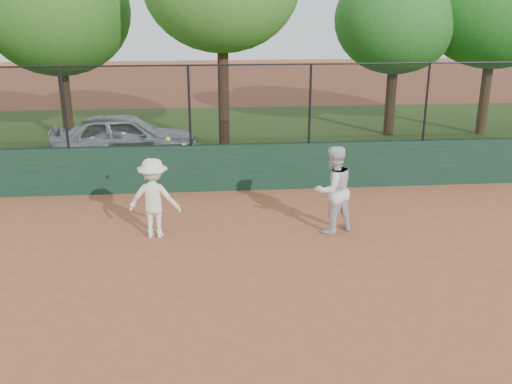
{
  "coord_description": "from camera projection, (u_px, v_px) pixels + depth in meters",
  "views": [
    {
      "loc": [
        -0.12,
        -8.02,
        4.65
      ],
      "look_at": [
        0.8,
        2.2,
        1.2
      ],
      "focal_mm": 40.0,
      "sensor_mm": 36.0,
      "label": 1
    }
  ],
  "objects": [
    {
      "name": "ground",
      "position": [
        218.0,
        309.0,
        9.06
      ],
      "size": [
        80.0,
        80.0,
        0.0
      ],
      "primitive_type": "plane",
      "color": "#A95636",
      "rests_on": "ground"
    },
    {
      "name": "back_wall",
      "position": [
        211.0,
        168.0,
        14.53
      ],
      "size": [
        26.0,
        0.2,
        1.2
      ],
      "primitive_type": "cube",
      "color": "#193725",
      "rests_on": "ground"
    },
    {
      "name": "grass_strip",
      "position": [
        209.0,
        137.0,
        20.39
      ],
      "size": [
        36.0,
        12.0,
        0.01
      ],
      "primitive_type": "cube",
      "color": "#2A4916",
      "rests_on": "ground"
    },
    {
      "name": "parked_car",
      "position": [
        124.0,
        137.0,
        17.17
      ],
      "size": [
        4.49,
        2.18,
        1.48
      ],
      "primitive_type": "imported",
      "rotation": [
        0.0,
        0.0,
        1.67
      ],
      "color": "silver",
      "rests_on": "ground"
    },
    {
      "name": "player_second",
      "position": [
        333.0,
        190.0,
        11.81
      ],
      "size": [
        1.11,
        1.02,
        1.86
      ],
      "primitive_type": "imported",
      "rotation": [
        0.0,
        0.0,
        3.57
      ],
      "color": "silver",
      "rests_on": "ground"
    },
    {
      "name": "player_main",
      "position": [
        154.0,
        198.0,
        11.6
      ],
      "size": [
        1.17,
        0.8,
        2.14
      ],
      "color": "#F1F2CD",
      "rests_on": "ground"
    },
    {
      "name": "fence_assembly",
      "position": [
        209.0,
        104.0,
        14.01
      ],
      "size": [
        26.0,
        0.06,
        2.0
      ],
      "color": "black",
      "rests_on": "back_wall"
    },
    {
      "name": "tree_1",
      "position": [
        56.0,
        12.0,
        18.48
      ],
      "size": [
        4.79,
        4.35,
        6.39
      ],
      "color": "#3D2815",
      "rests_on": "ground"
    },
    {
      "name": "tree_3",
      "position": [
        397.0,
        20.0,
        19.54
      ],
      "size": [
        4.28,
        3.89,
        5.88
      ],
      "color": "#3C2714",
      "rests_on": "ground"
    },
    {
      "name": "tree_4",
      "position": [
        497.0,
        2.0,
        19.5
      ],
      "size": [
        5.23,
        4.75,
        6.87
      ],
      "color": "#4A321A",
      "rests_on": "ground"
    }
  ]
}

